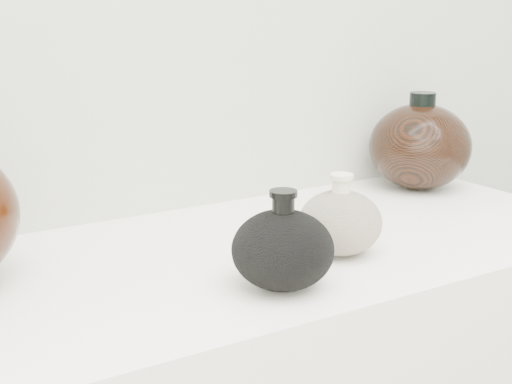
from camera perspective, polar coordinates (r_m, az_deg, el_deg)
black_gourd_vase at (r=0.91m, az=2.16°, el=-4.57°), size 0.15×0.15×0.13m
cream_gourd_vase at (r=1.04m, az=6.75°, el=-2.38°), size 0.15×0.15×0.12m
right_round_pot at (r=1.43m, az=12.98°, el=3.60°), size 0.23×0.23×0.19m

